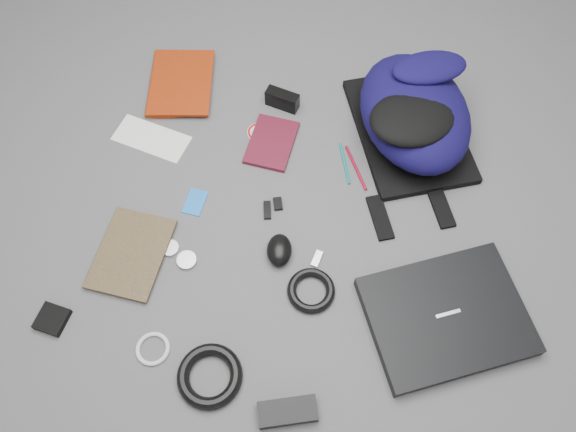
# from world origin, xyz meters

# --- Properties ---
(ground) EXTENTS (4.00, 4.00, 0.00)m
(ground) POSITION_xyz_m (0.00, 0.00, 0.00)
(ground) COLOR #4F4F51
(ground) RESTS_ON ground
(backpack) EXTENTS (0.44, 0.54, 0.20)m
(backpack) POSITION_xyz_m (0.34, 0.32, 0.10)
(backpack) COLOR black
(backpack) RESTS_ON ground
(laptop) EXTENTS (0.47, 0.42, 0.04)m
(laptop) POSITION_xyz_m (0.42, -0.25, 0.02)
(laptop) COLOR black
(laptop) RESTS_ON ground
(textbook_red) EXTENTS (0.21, 0.28, 0.03)m
(textbook_red) POSITION_xyz_m (-0.47, 0.44, 0.01)
(textbook_red) COLOR maroon
(textbook_red) RESTS_ON ground
(comic_book) EXTENTS (0.22, 0.27, 0.02)m
(comic_book) POSITION_xyz_m (-0.50, -0.13, 0.01)
(comic_book) COLOR #98790A
(comic_book) RESTS_ON ground
(envelope) EXTENTS (0.25, 0.17, 0.00)m
(envelope) POSITION_xyz_m (-0.43, 0.24, 0.00)
(envelope) COLOR white
(envelope) RESTS_ON ground
(dvd_case) EXTENTS (0.16, 0.20, 0.01)m
(dvd_case) POSITION_xyz_m (-0.07, 0.25, 0.01)
(dvd_case) COLOR #420C18
(dvd_case) RESTS_ON ground
(compact_camera) EXTENTS (0.11, 0.07, 0.06)m
(compact_camera) POSITION_xyz_m (-0.05, 0.40, 0.03)
(compact_camera) COLOR black
(compact_camera) RESTS_ON ground
(sticker_disc) EXTENTS (0.08, 0.08, 0.00)m
(sticker_disc) POSITION_xyz_m (-0.11, 0.29, 0.00)
(sticker_disc) COLOR silver
(sticker_disc) RESTS_ON ground
(pen_teal) EXTENTS (0.04, 0.14, 0.01)m
(pen_teal) POSITION_xyz_m (0.15, 0.19, 0.00)
(pen_teal) COLOR #0D7777
(pen_teal) RESTS_ON ground
(pen_red) EXTENTS (0.07, 0.15, 0.01)m
(pen_red) POSITION_xyz_m (0.18, 0.18, 0.00)
(pen_red) COLOR maroon
(pen_red) RESTS_ON ground
(id_badge) EXTENTS (0.07, 0.09, 0.00)m
(id_badge) POSITION_xyz_m (-0.27, 0.03, 0.00)
(id_badge) COLOR blue
(id_badge) RESTS_ON ground
(usb_black) EXTENTS (0.03, 0.06, 0.01)m
(usb_black) POSITION_xyz_m (-0.06, 0.02, 0.01)
(usb_black) COLOR black
(usb_black) RESTS_ON ground
(usb_silver) EXTENTS (0.03, 0.05, 0.01)m
(usb_silver) POSITION_xyz_m (0.09, -0.12, 0.00)
(usb_silver) COLOR #AAA9AB
(usb_silver) RESTS_ON ground
(key_fob) EXTENTS (0.03, 0.04, 0.01)m
(key_fob) POSITION_xyz_m (-0.03, 0.04, 0.01)
(key_fob) COLOR black
(key_fob) RESTS_ON ground
(mouse) EXTENTS (0.07, 0.10, 0.05)m
(mouse) POSITION_xyz_m (-0.01, -0.11, 0.02)
(mouse) COLOR black
(mouse) RESTS_ON ground
(headphone_left) EXTENTS (0.05, 0.05, 0.01)m
(headphone_left) POSITION_xyz_m (-0.31, -0.12, 0.01)
(headphone_left) COLOR #B2B3B5
(headphone_left) RESTS_ON ground
(headphone_right) EXTENTS (0.06, 0.06, 0.01)m
(headphone_right) POSITION_xyz_m (-0.26, -0.15, 0.01)
(headphone_right) COLOR #A6A7A8
(headphone_right) RESTS_ON ground
(cable_coil) EXTENTS (0.13, 0.13, 0.02)m
(cable_coil) POSITION_xyz_m (0.08, -0.21, 0.01)
(cable_coil) COLOR black
(cable_coil) RESTS_ON ground
(power_brick) EXTENTS (0.15, 0.09, 0.03)m
(power_brick) POSITION_xyz_m (0.04, -0.51, 0.02)
(power_brick) COLOR black
(power_brick) RESTS_ON ground
(power_cord_coil) EXTENTS (0.17, 0.17, 0.03)m
(power_cord_coil) POSITION_xyz_m (-0.15, -0.45, 0.02)
(power_cord_coil) COLOR black
(power_cord_coil) RESTS_ON ground
(pouch) EXTENTS (0.09, 0.09, 0.02)m
(pouch) POSITION_xyz_m (-0.57, -0.34, 0.01)
(pouch) COLOR black
(pouch) RESTS_ON ground
(white_cable_coil) EXTENTS (0.10, 0.10, 0.01)m
(white_cable_coil) POSITION_xyz_m (-0.31, -0.39, 0.01)
(white_cable_coil) COLOR silver
(white_cable_coil) RESTS_ON ground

